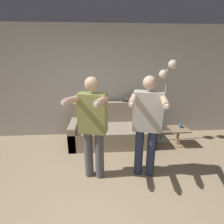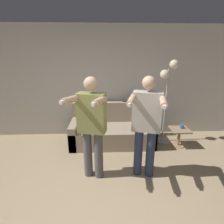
{
  "view_description": "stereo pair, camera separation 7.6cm",
  "coord_description": "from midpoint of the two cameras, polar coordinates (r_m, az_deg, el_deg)",
  "views": [
    {
      "loc": [
        0.04,
        -1.65,
        1.96
      ],
      "look_at": [
        0.24,
        1.41,
        0.94
      ],
      "focal_mm": 28.0,
      "sensor_mm": 36.0,
      "label": 1
    },
    {
      "loc": [
        0.11,
        -1.65,
        1.96
      ],
      "look_at": [
        0.24,
        1.41,
        0.94
      ],
      "focal_mm": 28.0,
      "sensor_mm": 36.0,
      "label": 2
    }
  ],
  "objects": [
    {
      "name": "cat",
      "position": [
        4.17,
        7.41,
        4.21
      ],
      "size": [
        0.44,
        0.15,
        0.17
      ],
      "color": "#3D3833",
      "rests_on": "couch"
    },
    {
      "name": "person_left",
      "position": [
        2.67,
        -5.83,
        -3.71
      ],
      "size": [
        0.59,
        0.75,
        1.66
      ],
      "rotation": [
        0.0,
        0.0,
        -0.24
      ],
      "color": "#56565B",
      "rests_on": "ground_plane"
    },
    {
      "name": "floor_lamp",
      "position": [
        3.96,
        18.34,
        9.0
      ],
      "size": [
        0.37,
        0.34,
        1.85
      ],
      "color": "#B2B2B7",
      "rests_on": "ground_plane"
    },
    {
      "name": "cup",
      "position": [
        4.17,
        22.31,
        -4.38
      ],
      "size": [
        0.08,
        0.08,
        0.08
      ],
      "color": "#3D6693",
      "rests_on": "side_table"
    },
    {
      "name": "side_table",
      "position": [
        4.16,
        21.62,
        -6.66
      ],
      "size": [
        0.4,
        0.4,
        0.4
      ],
      "color": "#A38460",
      "rests_on": "ground_plane"
    },
    {
      "name": "couch",
      "position": [
        4.05,
        0.62,
        -6.24
      ],
      "size": [
        1.85,
        0.85,
        0.88
      ],
      "color": "tan",
      "rests_on": "ground_plane"
    },
    {
      "name": "ground_plane",
      "position": [
        2.56,
        -3.79,
        -31.49
      ],
      "size": [
        16.0,
        16.0,
        0.0
      ],
      "primitive_type": "plane",
      "color": "tan"
    },
    {
      "name": "wall_back",
      "position": [
        4.23,
        -3.42,
        9.39
      ],
      "size": [
        10.0,
        0.05,
        2.6
      ],
      "color": "beige",
      "rests_on": "ground_plane"
    },
    {
      "name": "person_right",
      "position": [
        2.75,
        11.88,
        -3.29
      ],
      "size": [
        0.62,
        0.76,
        1.67
      ],
      "rotation": [
        0.0,
        0.0,
        -0.27
      ],
      "color": "#2D3856",
      "rests_on": "ground_plane"
    }
  ]
}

